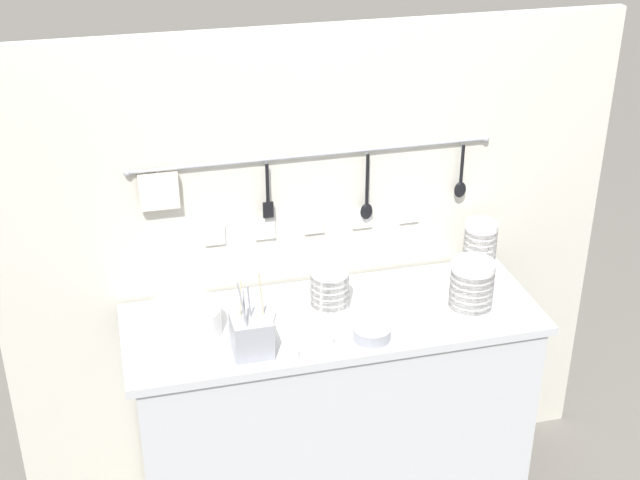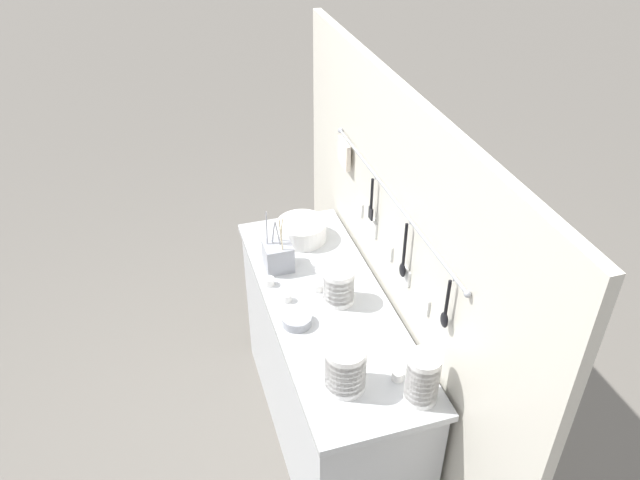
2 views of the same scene
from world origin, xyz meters
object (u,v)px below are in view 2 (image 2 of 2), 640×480
steel_mixing_bowl (297,320)px  cup_front_right (269,282)px  bowl_stack_short_front (422,378)px  bowl_stack_wide_centre (339,286)px  plate_stack (302,230)px  bowl_stack_tall_left (345,368)px  cutlery_caddy (278,256)px  cup_centre (398,375)px  cup_back_right (318,287)px  cup_front_left (286,297)px

steel_mixing_bowl → cup_front_right: steel_mixing_bowl is taller
steel_mixing_bowl → bowl_stack_short_front: bearing=32.1°
bowl_stack_wide_centre → plate_stack: 0.49m
bowl_stack_tall_left → steel_mixing_bowl: bowl_stack_tall_left is taller
bowl_stack_short_front → cutlery_caddy: size_ratio=0.73×
bowl_stack_tall_left → cup_centre: bowl_stack_tall_left is taller
bowl_stack_tall_left → steel_mixing_bowl: (-0.37, -0.08, -0.07)m
steel_mixing_bowl → plate_stack: bearing=162.4°
cup_back_right → cup_centre: same height
bowl_stack_tall_left → bowl_stack_short_front: size_ratio=0.92×
plate_stack → bowl_stack_short_front: bearing=7.0°
bowl_stack_short_front → cup_centre: 0.14m
bowl_stack_tall_left → cutlery_caddy: bearing=-175.5°
steel_mixing_bowl → cutlery_caddy: cutlery_caddy is taller
bowl_stack_wide_centre → cutlery_caddy: (-0.30, -0.19, -0.02)m
bowl_stack_tall_left → plate_stack: 0.95m
cup_centre → bowl_stack_short_front: bearing=21.2°
cutlery_caddy → cup_centre: (0.78, 0.25, -0.05)m
plate_stack → steel_mixing_bowl: (0.57, -0.18, -0.03)m
cup_front_left → plate_stack: bearing=156.2°
plate_stack → cup_back_right: plate_stack is taller
bowl_stack_wide_centre → cup_back_right: size_ratio=3.67×
cutlery_caddy → bowl_stack_tall_left: bearing=4.5°
bowl_stack_short_front → bowl_stack_tall_left: bearing=-119.0°
cup_front_left → bowl_stack_wide_centre: bearing=72.9°
plate_stack → cup_front_left: 0.47m
plate_stack → cup_front_left: bearing=-23.8°
cup_back_right → cup_front_right: size_ratio=1.00×
bowl_stack_wide_centre → plate_stack: size_ratio=0.68×
steel_mixing_bowl → bowl_stack_wide_centre: bearing=112.7°
bowl_stack_tall_left → cup_front_left: (-0.52, -0.08, -0.07)m
bowl_stack_short_front → cup_back_right: bowl_stack_short_front is taller
plate_stack → cup_front_left: size_ratio=5.37×
bowl_stack_wide_centre → cup_centre: bearing=8.0°
cup_back_right → bowl_stack_tall_left: bearing=-6.5°
cutlery_caddy → cup_centre: size_ratio=6.31×
steel_mixing_bowl → cup_back_right: steel_mixing_bowl is taller
cup_front_left → cup_front_right: same height
bowl_stack_short_front → cup_centre: (-0.11, -0.04, -0.08)m
steel_mixing_bowl → cup_centre: steel_mixing_bowl is taller
bowl_stack_short_front → cup_front_right: (-0.77, -0.36, -0.08)m
bowl_stack_short_front → cup_front_left: size_ratio=4.60×
cup_back_right → cup_front_left: (0.03, -0.15, 0.00)m
bowl_stack_tall_left → cup_centre: bearing=82.9°
bowl_stack_wide_centre → cup_front_right: bowl_stack_wide_centre is taller
bowl_stack_short_front → plate_stack: bearing=-173.0°
bowl_stack_tall_left → cup_front_left: bearing=-170.9°
cup_back_right → cup_centre: 0.58m
bowl_stack_short_front → bowl_stack_wide_centre: size_ratio=1.25×
bowl_stack_short_front → cup_centre: size_ratio=4.60×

